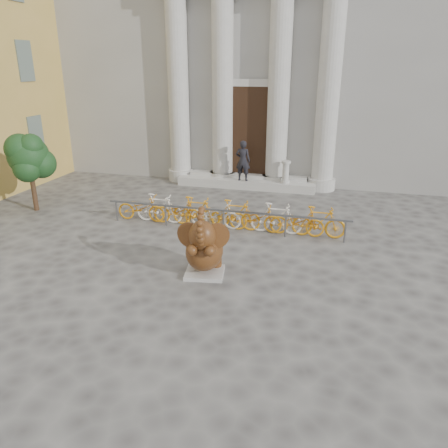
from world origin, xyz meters
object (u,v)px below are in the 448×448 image
(elephant_statue, at_px, (204,250))
(pedestrian, at_px, (243,161))
(bike_rack, at_px, (225,214))
(tree, at_px, (29,157))

(elephant_statue, distance_m, pedestrian, 8.36)
(elephant_statue, height_order, pedestrian, pedestrian)
(elephant_statue, bearing_deg, bike_rack, 86.19)
(bike_rack, xyz_separation_m, tree, (-7.21, 0.01, 1.48))
(elephant_statue, xyz_separation_m, bike_rack, (-0.36, 3.41, -0.21))
(tree, bearing_deg, pedestrian, 36.04)
(bike_rack, height_order, pedestrian, pedestrian)
(bike_rack, bearing_deg, elephant_statue, -84.03)
(elephant_statue, xyz_separation_m, pedestrian, (-0.86, 8.30, 0.51))
(tree, bearing_deg, bike_rack, -0.11)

